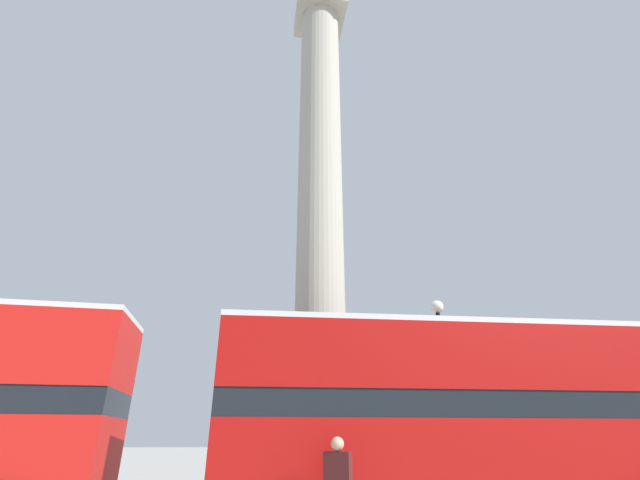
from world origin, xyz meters
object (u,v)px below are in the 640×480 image
at_px(monument_column, 320,231).
at_px(bus_a, 448,411).
at_px(street_lamp, 446,381).
at_px(equestrian_statue, 570,436).

xyz_separation_m(monument_column, bus_a, (2.07, -5.81, -7.27)).
bearing_deg(monument_column, bus_a, -70.42).
height_order(bus_a, street_lamp, street_lamp).
distance_m(monument_column, street_lamp, 7.63).
bearing_deg(monument_column, equestrian_statue, 16.06).
relative_size(monument_column, street_lamp, 4.09).
bearing_deg(equestrian_statue, street_lamp, -155.29).
xyz_separation_m(bus_a, equestrian_statue, (9.89, 9.25, -0.44)).
distance_m(monument_column, equestrian_statue, 14.63).
distance_m(monument_column, bus_a, 9.53).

